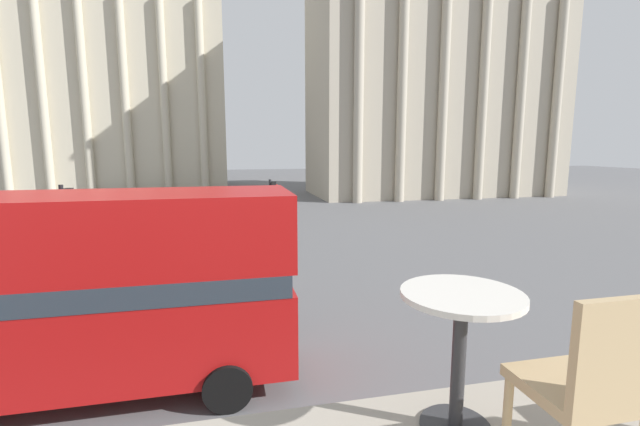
{
  "coord_description": "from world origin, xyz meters",
  "views": [
    {
      "loc": [
        0.23,
        -2.16,
        5.12
      ],
      "look_at": [
        4.18,
        15.4,
        2.35
      ],
      "focal_mm": 24.0,
      "sensor_mm": 36.0,
      "label": 1
    }
  ],
  "objects_px": {
    "double_decker_bus": "(16,292)",
    "traffic_light_mid": "(272,206)",
    "pedestrian_blue": "(54,227)",
    "traffic_light_near": "(68,236)",
    "plaza_building_left": "(117,83)",
    "pedestrian_yellow": "(249,253)",
    "plaza_building_right": "(433,84)",
    "pedestrian_grey": "(225,227)",
    "cafe_dining_table": "(460,330)",
    "cafe_chair_0": "(590,385)"
  },
  "relations": [
    {
      "from": "pedestrian_grey",
      "to": "cafe_chair_0",
      "type": "bearing_deg",
      "value": 10.16
    },
    {
      "from": "pedestrian_yellow",
      "to": "pedestrian_grey",
      "type": "distance_m",
      "value": 6.25
    },
    {
      "from": "pedestrian_grey",
      "to": "pedestrian_blue",
      "type": "relative_size",
      "value": 0.98
    },
    {
      "from": "double_decker_bus",
      "to": "plaza_building_right",
      "type": "distance_m",
      "value": 44.99
    },
    {
      "from": "pedestrian_blue",
      "to": "traffic_light_near",
      "type": "bearing_deg",
      "value": -77.19
    },
    {
      "from": "plaza_building_right",
      "to": "pedestrian_yellow",
      "type": "height_order",
      "value": "plaza_building_right"
    },
    {
      "from": "traffic_light_mid",
      "to": "pedestrian_yellow",
      "type": "relative_size",
      "value": 2.11
    },
    {
      "from": "plaza_building_right",
      "to": "cafe_dining_table",
      "type": "bearing_deg",
      "value": -116.9
    },
    {
      "from": "pedestrian_grey",
      "to": "plaza_building_left",
      "type": "bearing_deg",
      "value": -154.39
    },
    {
      "from": "double_decker_bus",
      "to": "pedestrian_grey",
      "type": "relative_size",
      "value": 6.52
    },
    {
      "from": "plaza_building_left",
      "to": "pedestrian_grey",
      "type": "distance_m",
      "value": 39.61
    },
    {
      "from": "double_decker_bus",
      "to": "pedestrian_yellow",
      "type": "height_order",
      "value": "double_decker_bus"
    },
    {
      "from": "pedestrian_yellow",
      "to": "traffic_light_near",
      "type": "bearing_deg",
      "value": 5.2
    },
    {
      "from": "pedestrian_yellow",
      "to": "pedestrian_grey",
      "type": "bearing_deg",
      "value": -111.96
    },
    {
      "from": "double_decker_bus",
      "to": "pedestrian_blue",
      "type": "xyz_separation_m",
      "value": [
        -4.79,
        15.62,
        -1.37
      ]
    },
    {
      "from": "traffic_light_near",
      "to": "pedestrian_blue",
      "type": "height_order",
      "value": "traffic_light_near"
    },
    {
      "from": "pedestrian_grey",
      "to": "pedestrian_blue",
      "type": "xyz_separation_m",
      "value": [
        -8.77,
        1.86,
        0.02
      ]
    },
    {
      "from": "pedestrian_yellow",
      "to": "pedestrian_blue",
      "type": "xyz_separation_m",
      "value": [
        -9.68,
        8.04,
        -0.03
      ]
    },
    {
      "from": "double_decker_bus",
      "to": "cafe_chair_0",
      "type": "bearing_deg",
      "value": -56.88
    },
    {
      "from": "plaza_building_right",
      "to": "traffic_light_mid",
      "type": "bearing_deg",
      "value": -130.29
    },
    {
      "from": "double_decker_bus",
      "to": "traffic_light_near",
      "type": "height_order",
      "value": "double_decker_bus"
    },
    {
      "from": "plaza_building_left",
      "to": "pedestrian_blue",
      "type": "xyz_separation_m",
      "value": [
        3.63,
        -33.79,
        -12.01
      ]
    },
    {
      "from": "cafe_dining_table",
      "to": "pedestrian_yellow",
      "type": "height_order",
      "value": "cafe_dining_table"
    },
    {
      "from": "traffic_light_near",
      "to": "traffic_light_mid",
      "type": "relative_size",
      "value": 1.13
    },
    {
      "from": "plaza_building_left",
      "to": "pedestrian_grey",
      "type": "bearing_deg",
      "value": -70.83
    },
    {
      "from": "traffic_light_near",
      "to": "traffic_light_mid",
      "type": "xyz_separation_m",
      "value": [
        6.49,
        7.07,
        -0.28
      ]
    },
    {
      "from": "cafe_chair_0",
      "to": "traffic_light_mid",
      "type": "distance_m",
      "value": 18.87
    },
    {
      "from": "cafe_chair_0",
      "to": "pedestrian_blue",
      "type": "xyz_separation_m",
      "value": [
        -10.17,
        23.43,
        -3.24
      ]
    },
    {
      "from": "plaza_building_right",
      "to": "double_decker_bus",
      "type": "bearing_deg",
      "value": -127.23
    },
    {
      "from": "traffic_light_mid",
      "to": "pedestrian_blue",
      "type": "distance_m",
      "value": 12.03
    },
    {
      "from": "plaza_building_left",
      "to": "pedestrian_blue",
      "type": "bearing_deg",
      "value": -83.87
    },
    {
      "from": "cafe_dining_table",
      "to": "traffic_light_near",
      "type": "bearing_deg",
      "value": 115.91
    },
    {
      "from": "plaza_building_right",
      "to": "pedestrian_yellow",
      "type": "relative_size",
      "value": 15.52
    },
    {
      "from": "plaza_building_right",
      "to": "traffic_light_near",
      "type": "distance_m",
      "value": 42.15
    },
    {
      "from": "cafe_dining_table",
      "to": "plaza_building_left",
      "type": "xyz_separation_m",
      "value": [
        -13.56,
        56.69,
        8.75
      ]
    },
    {
      "from": "double_decker_bus",
      "to": "traffic_light_mid",
      "type": "height_order",
      "value": "double_decker_bus"
    },
    {
      "from": "cafe_chair_0",
      "to": "pedestrian_blue",
      "type": "distance_m",
      "value": 25.75
    },
    {
      "from": "cafe_dining_table",
      "to": "pedestrian_yellow",
      "type": "distance_m",
      "value": 15.21
    },
    {
      "from": "plaza_building_left",
      "to": "pedestrian_yellow",
      "type": "relative_size",
      "value": 15.29
    },
    {
      "from": "plaza_building_right",
      "to": "pedestrian_yellow",
      "type": "distance_m",
      "value": 36.64
    },
    {
      "from": "traffic_light_near",
      "to": "pedestrian_blue",
      "type": "bearing_deg",
      "value": 111.01
    },
    {
      "from": "cafe_chair_0",
      "to": "pedestrian_yellow",
      "type": "distance_m",
      "value": 15.73
    },
    {
      "from": "cafe_chair_0",
      "to": "pedestrian_blue",
      "type": "height_order",
      "value": "cafe_chair_0"
    },
    {
      "from": "traffic_light_mid",
      "to": "pedestrian_yellow",
      "type": "distance_m",
      "value": 3.88
    },
    {
      "from": "double_decker_bus",
      "to": "cafe_dining_table",
      "type": "height_order",
      "value": "cafe_dining_table"
    },
    {
      "from": "pedestrian_yellow",
      "to": "plaza_building_right",
      "type": "bearing_deg",
      "value": -158.75
    },
    {
      "from": "double_decker_bus",
      "to": "traffic_light_mid",
      "type": "distance_m",
      "value": 12.59
    },
    {
      "from": "plaza_building_left",
      "to": "double_decker_bus",
      "type": "bearing_deg",
      "value": -80.33
    },
    {
      "from": "cafe_dining_table",
      "to": "plaza_building_left",
      "type": "relative_size",
      "value": 0.03
    },
    {
      "from": "plaza_building_right",
      "to": "pedestrian_grey",
      "type": "relative_size",
      "value": 16.26
    }
  ]
}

